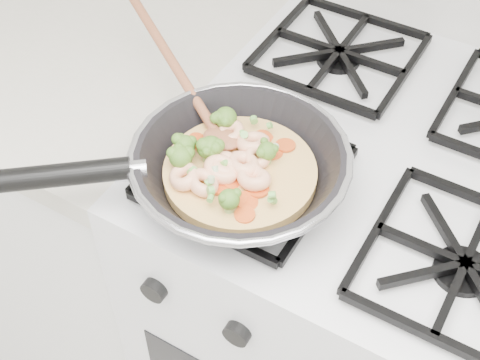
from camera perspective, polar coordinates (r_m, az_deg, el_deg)
The scene contains 3 objects.
stove at distance 1.31m, azimuth 9.46°, elevation -11.29°, with size 0.60×0.60×0.92m.
counter_left at distance 1.62m, azimuth -17.19°, elevation 1.26°, with size 1.00×0.60×0.90m.
skillet at distance 0.85m, azimuth -0.53°, elevation 1.24°, with size 0.44×0.38×0.10m.
Camera 1 is at (0.15, 1.02, 1.57)m, focal length 50.36 mm.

